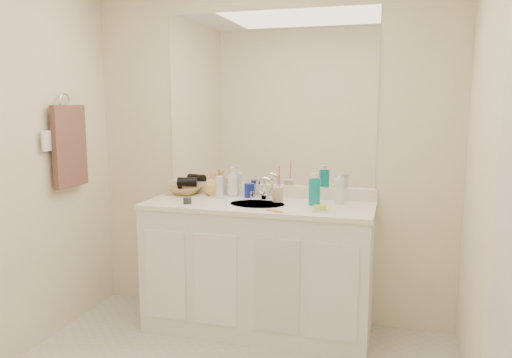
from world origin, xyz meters
The scene contains 26 objects.
wall_back centered at (0.00, 1.30, 1.20)m, with size 2.60×0.02×2.40m, color #F9EAC3.
wall_right centered at (1.30, 0.00, 1.20)m, with size 0.02×2.60×2.40m, color #F9EAC3.
vanity_cabinet centered at (0.00, 1.02, 0.42)m, with size 1.50×0.55×0.85m, color white.
countertop centered at (0.00, 1.02, 0.86)m, with size 1.52×0.57×0.03m, color white.
backsplash centered at (0.00, 1.29, 0.92)m, with size 1.52×0.03×0.08m, color white.
sink_basin centered at (0.00, 1.00, 0.87)m, with size 0.37×0.37×0.02m, color #B6AD9F.
faucet centered at (0.00, 1.18, 0.94)m, with size 0.02×0.02×0.11m, color silver.
mirror centered at (0.00, 1.29, 1.56)m, with size 1.48×0.01×1.20m, color white.
blue_mug centered at (-0.12, 1.21, 0.93)m, with size 0.07×0.07×0.10m, color navy.
tan_cup centered at (0.11, 1.11, 0.93)m, with size 0.07×0.07×0.10m, color beige.
toothbrush centered at (0.12, 1.11, 1.03)m, with size 0.01×0.01×0.18m, color #F74184.
mouthwash_bottle centered at (0.37, 1.07, 0.97)m, with size 0.07×0.07×0.18m, color #0A8380.
clear_pump_bottle centered at (0.52, 1.15, 0.96)m, with size 0.06×0.06×0.17m, color silver.
soap_dish centered at (0.44, 0.89, 0.89)m, with size 0.09×0.07×0.01m, color white.
green_soap centered at (0.44, 0.89, 0.90)m, with size 0.07×0.05×0.03m, color #C6EA39.
orange_comb centered at (0.17, 0.81, 0.88)m, with size 0.12×0.03×0.01m, color orange.
dark_jar centered at (-0.45, 0.88, 0.90)m, with size 0.06×0.06×0.04m, color #28262C.
extra_white_bottle centered at (-0.30, 1.11, 0.96)m, with size 0.05×0.05×0.16m, color silver.
soap_bottle_white centered at (-0.25, 1.24, 0.98)m, with size 0.08×0.08×0.21m, color white.
soap_bottle_cream centered at (-0.36, 1.21, 0.96)m, with size 0.08×0.08×0.17m, color beige.
soap_bottle_yellow centered at (-0.40, 1.22, 0.97)m, with size 0.13×0.13×0.17m, color #ECB05B.
wicker_basket centered at (-0.61, 1.20, 0.91)m, with size 0.23×0.23×0.06m, color #A57F42.
hair_dryer centered at (-0.59, 1.20, 0.97)m, with size 0.07×0.07×0.14m, color black.
towel_ring centered at (-1.27, 0.77, 1.55)m, with size 0.11×0.11×0.01m, color silver.
hand_towel centered at (-1.25, 0.77, 1.25)m, with size 0.04×0.32×0.55m, color #482D26.
switch_plate centered at (-1.27, 0.57, 1.30)m, with size 0.01×0.09×0.13m, color white.
Camera 1 is at (0.89, -2.10, 1.54)m, focal length 35.00 mm.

